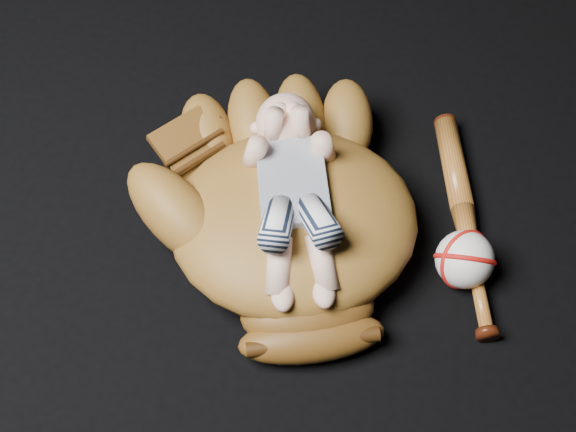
{
  "coord_description": "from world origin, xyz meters",
  "views": [
    {
      "loc": [
        0.06,
        -0.6,
        1.0
      ],
      "look_at": [
        -0.02,
        0.04,
        0.08
      ],
      "focal_mm": 50.0,
      "sensor_mm": 36.0,
      "label": 1
    }
  ],
  "objects_px": {
    "baseball_glove": "(294,213)",
    "baseball_bat": "(465,221)",
    "baseball": "(465,259)",
    "newborn_baby": "(294,197)"
  },
  "relations": [
    {
      "from": "newborn_baby",
      "to": "baseball",
      "type": "distance_m",
      "value": 0.26
    },
    {
      "from": "baseball_glove",
      "to": "baseball",
      "type": "height_order",
      "value": "baseball_glove"
    },
    {
      "from": "baseball_glove",
      "to": "baseball",
      "type": "distance_m",
      "value": 0.25
    },
    {
      "from": "newborn_baby",
      "to": "baseball_bat",
      "type": "height_order",
      "value": "newborn_baby"
    },
    {
      "from": "baseball_glove",
      "to": "newborn_baby",
      "type": "height_order",
      "value": "newborn_baby"
    },
    {
      "from": "baseball_glove",
      "to": "baseball_bat",
      "type": "distance_m",
      "value": 0.27
    },
    {
      "from": "baseball",
      "to": "newborn_baby",
      "type": "bearing_deg",
      "value": 175.91
    },
    {
      "from": "baseball_glove",
      "to": "baseball_bat",
      "type": "xyz_separation_m",
      "value": [
        0.25,
        0.06,
        -0.06
      ]
    },
    {
      "from": "baseball_glove",
      "to": "baseball",
      "type": "bearing_deg",
      "value": -20.55
    },
    {
      "from": "baseball_glove",
      "to": "baseball_bat",
      "type": "height_order",
      "value": "baseball_glove"
    }
  ]
}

